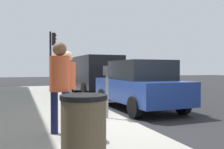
{
  "coord_description": "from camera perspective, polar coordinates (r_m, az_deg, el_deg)",
  "views": [
    {
      "loc": [
        -5.55,
        2.68,
        1.48
      ],
      "look_at": [
        1.38,
        0.09,
        1.31
      ],
      "focal_mm": 39.46,
      "sensor_mm": 36.0,
      "label": 1
    }
  ],
  "objects": [
    {
      "name": "ground_plane",
      "position": [
        6.34,
        5.27,
        -12.17
      ],
      "size": [
        80.0,
        80.0,
        0.0
      ],
      "primitive_type": "plane",
      "color": "#232326",
      "rests_on": "ground"
    },
    {
      "name": "sidewalk_slab",
      "position": [
        5.73,
        -23.65,
        -12.97
      ],
      "size": [
        28.0,
        6.0,
        0.15
      ],
      "primitive_type": "cube",
      "color": "gray",
      "rests_on": "ground_plane"
    },
    {
      "name": "parking_meter",
      "position": [
        6.6,
        -1.14,
        -1.39
      ],
      "size": [
        0.36,
        0.12,
        1.41
      ],
      "color": "gray",
      "rests_on": "sidewalk_slab"
    },
    {
      "name": "pedestrian_at_meter",
      "position": [
        6.14,
        -10.22,
        -1.43
      ],
      "size": [
        0.53,
        0.38,
        1.76
      ],
      "rotation": [
        0.0,
        0.0,
        -1.65
      ],
      "color": "#726656",
      "rests_on": "sidewalk_slab"
    },
    {
      "name": "pedestrian_bystander",
      "position": [
        4.98,
        -12.02,
        -1.22
      ],
      "size": [
        0.52,
        0.4,
        1.86
      ],
      "rotation": [
        0.0,
        0.0,
        -1.14
      ],
      "color": "#191E4C",
      "rests_on": "sidewalk_slab"
    },
    {
      "name": "parked_sedan_near",
      "position": [
        8.97,
        6.28,
        -2.4
      ],
      "size": [
        4.44,
        2.04,
        1.77
      ],
      "color": "navy",
      "rests_on": "ground_plane"
    },
    {
      "name": "parked_van_far",
      "position": [
        14.75,
        -4.64,
        0.48
      ],
      "size": [
        5.26,
        2.25,
        2.18
      ],
      "color": "black",
      "rests_on": "ground_plane"
    },
    {
      "name": "traffic_signal",
      "position": [
        15.6,
        -13.7,
        5.34
      ],
      "size": [
        0.24,
        0.44,
        3.6
      ],
      "color": "black",
      "rests_on": "sidewalk_slab"
    },
    {
      "name": "trash_bin",
      "position": [
        3.16,
        -6.57,
        -13.77
      ],
      "size": [
        0.59,
        0.59,
        1.01
      ],
      "color": "brown",
      "rests_on": "sidewalk_slab"
    }
  ]
}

